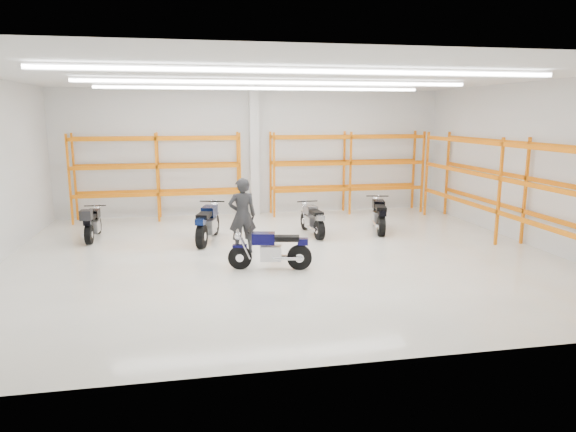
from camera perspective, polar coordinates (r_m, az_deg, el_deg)
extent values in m
plane|color=beige|center=(13.37, -0.58, -4.43)|extent=(14.00, 14.00, 0.00)
cube|color=silver|center=(18.86, -3.84, 7.06)|extent=(14.00, 0.02, 4.50)
cube|color=silver|center=(7.18, 7.88, 0.26)|extent=(14.00, 0.02, 4.50)
cube|color=silver|center=(15.76, 25.45, 5.20)|extent=(0.02, 12.00, 4.50)
cube|color=white|center=(12.91, -0.62, 15.19)|extent=(14.00, 12.00, 0.02)
cube|color=white|center=(9.97, 2.54, 15.79)|extent=(10.00, 0.22, 0.10)
cube|color=white|center=(13.39, -1.00, 14.62)|extent=(10.00, 0.22, 0.10)
cube|color=white|center=(16.35, -2.84, 13.98)|extent=(10.00, 0.22, 0.10)
cylinder|color=black|center=(12.22, -5.36, -4.61)|extent=(0.58, 0.22, 0.56)
cylinder|color=black|center=(12.15, 1.29, -4.61)|extent=(0.60, 0.28, 0.58)
cylinder|color=silver|center=(12.22, -5.36, -4.61)|extent=(0.21, 0.17, 0.19)
cylinder|color=silver|center=(12.15, 1.29, -4.61)|extent=(0.24, 0.23, 0.21)
cube|color=#0A0935|center=(12.15, -5.38, -3.33)|extent=(0.36, 0.21, 0.06)
cube|color=#B7B7BC|center=(12.13, -1.92, -4.13)|extent=(0.55, 0.43, 0.36)
cube|color=#A5A5AA|center=(12.15, -0.23, -4.57)|extent=(0.67, 0.24, 0.08)
cube|color=#0A0935|center=(12.05, -2.73, -2.49)|extent=(0.58, 0.42, 0.26)
cube|color=black|center=(12.03, -0.23, -2.50)|extent=(0.66, 0.40, 0.11)
cube|color=#0A0935|center=(12.05, 1.65, -2.85)|extent=(0.28, 0.25, 0.15)
cylinder|color=black|center=(12.03, -4.26, -1.52)|extent=(0.17, 0.65, 0.03)
sphere|color=silver|center=(12.09, -5.58, -2.21)|extent=(0.18, 0.18, 0.18)
cylinder|color=silver|center=(12.00, -0.06, -4.76)|extent=(0.71, 0.23, 0.08)
cylinder|color=black|center=(16.80, -20.35, -0.95)|extent=(0.12, 0.54, 0.54)
cylinder|color=black|center=(15.51, -21.24, -1.95)|extent=(0.17, 0.56, 0.56)
cylinder|color=silver|center=(16.80, -20.35, -0.95)|extent=(0.13, 0.18, 0.18)
cylinder|color=silver|center=(15.51, -21.24, -1.95)|extent=(0.18, 0.20, 0.20)
cube|color=black|center=(16.75, -20.41, -0.05)|extent=(0.14, 0.33, 0.05)
cube|color=#B7B7BC|center=(16.11, -20.82, -1.09)|extent=(0.33, 0.47, 0.34)
cube|color=#A5A5AA|center=(15.80, -21.03, -1.67)|extent=(0.12, 0.63, 0.07)
cube|color=black|center=(16.20, -20.80, 0.21)|extent=(0.31, 0.51, 0.25)
cube|color=black|center=(15.71, -21.14, -0.14)|extent=(0.28, 0.60, 0.11)
cube|color=black|center=(15.37, -21.39, -0.67)|extent=(0.20, 0.24, 0.14)
cylinder|color=black|center=(16.46, -20.65, 1.08)|extent=(0.63, 0.04, 0.03)
sphere|color=silver|center=(16.74, -20.45, 0.75)|extent=(0.17, 0.17, 0.17)
cylinder|color=silver|center=(15.79, -21.56, -1.71)|extent=(0.09, 0.67, 0.08)
cube|color=black|center=(15.22, -21.53, 0.10)|extent=(0.31, 0.35, 0.27)
cylinder|color=black|center=(15.74, -8.13, -0.95)|extent=(0.30, 0.65, 0.64)
cylinder|color=black|center=(14.24, -9.58, -2.25)|extent=(0.36, 0.68, 0.66)
cylinder|color=silver|center=(15.74, -8.13, -0.95)|extent=(0.20, 0.24, 0.21)
cylinder|color=silver|center=(14.24, -9.58, -2.25)|extent=(0.27, 0.28, 0.23)
cube|color=#0A1743|center=(15.68, -8.16, 0.18)|extent=(0.26, 0.41, 0.06)
cube|color=#B7B7BC|center=(14.93, -8.86, -1.14)|extent=(0.52, 0.63, 0.40)
cube|color=#A5A5AA|center=(14.57, -9.22, -1.88)|extent=(0.33, 0.75, 0.08)
cube|color=#0A1743|center=(15.03, -8.73, 0.52)|extent=(0.51, 0.67, 0.30)
cube|color=black|center=(14.47, -9.29, 0.08)|extent=(0.50, 0.76, 0.13)
cube|color=#0A1743|center=(14.06, -9.72, -0.60)|extent=(0.30, 0.33, 0.17)
cylinder|color=black|center=(15.34, -8.44, 1.62)|extent=(0.72, 0.24, 0.04)
sphere|color=silver|center=(15.67, -8.15, 1.20)|extent=(0.20, 0.20, 0.20)
cylinder|color=silver|center=(14.58, -9.91, -1.90)|extent=(0.31, 0.79, 0.10)
cylinder|color=black|center=(16.31, 1.88, -0.55)|extent=(0.16, 0.57, 0.56)
cylinder|color=black|center=(15.01, 3.51, -1.57)|extent=(0.22, 0.59, 0.58)
cylinder|color=silver|center=(16.31, 1.88, -0.55)|extent=(0.15, 0.20, 0.19)
cylinder|color=silver|center=(15.01, 3.51, -1.57)|extent=(0.20, 0.22, 0.21)
cube|color=gray|center=(16.26, 1.88, 0.41)|extent=(0.17, 0.35, 0.06)
cube|color=#B7B7BC|center=(15.61, 2.69, -0.67)|extent=(0.38, 0.51, 0.36)
cube|color=#A5A5AA|center=(15.30, 3.11, -1.28)|extent=(0.17, 0.66, 0.07)
cube|color=gray|center=(15.70, 2.51, 0.72)|extent=(0.36, 0.55, 0.26)
cube|color=black|center=(15.21, 3.13, 0.37)|extent=(0.33, 0.64, 0.11)
cube|color=gray|center=(14.86, 3.62, -0.19)|extent=(0.23, 0.26, 0.15)
cylinder|color=black|center=(15.96, 2.16, 1.64)|extent=(0.65, 0.09, 0.03)
sphere|color=silver|center=(16.25, 1.85, 1.28)|extent=(0.18, 0.18, 0.18)
cylinder|color=silver|center=(15.22, 2.63, -1.34)|extent=(0.15, 0.71, 0.08)
cylinder|color=black|center=(17.15, 9.72, -0.06)|extent=(0.26, 0.62, 0.60)
cylinder|color=black|center=(15.68, 10.34, -1.10)|extent=(0.32, 0.65, 0.62)
cylinder|color=silver|center=(17.15, 9.72, -0.06)|extent=(0.18, 0.23, 0.20)
cylinder|color=silver|center=(15.68, 10.34, -1.10)|extent=(0.25, 0.26, 0.22)
cube|color=black|center=(17.09, 9.75, 0.94)|extent=(0.23, 0.39, 0.06)
cube|color=#B7B7BC|center=(16.36, 10.05, -0.18)|extent=(0.48, 0.59, 0.38)
cube|color=#A5A5AA|center=(16.01, 10.19, -0.80)|extent=(0.29, 0.71, 0.08)
cube|color=black|center=(16.47, 10.02, 1.25)|extent=(0.47, 0.63, 0.28)
cube|color=black|center=(15.92, 10.25, 0.90)|extent=(0.45, 0.72, 0.12)
cube|color=black|center=(15.52, 10.43, 0.33)|extent=(0.28, 0.31, 0.16)
cylinder|color=black|center=(16.77, 9.90, 2.20)|extent=(0.69, 0.20, 0.04)
sphere|color=silver|center=(17.09, 9.77, 1.82)|extent=(0.19, 0.19, 0.19)
cylinder|color=silver|center=(15.95, 9.64, -0.83)|extent=(0.27, 0.75, 0.09)
imported|color=black|center=(13.50, -5.10, 0.04)|extent=(0.75, 0.51, 2.00)
cube|color=white|center=(18.68, -3.77, 7.02)|extent=(0.32, 0.32, 4.50)
cube|color=orange|center=(19.08, -22.62, 4.02)|extent=(0.07, 0.07, 3.00)
cube|color=orange|center=(18.31, -23.12, 3.71)|extent=(0.07, 0.07, 3.00)
cube|color=orange|center=(18.71, -14.18, 4.41)|extent=(0.07, 0.07, 3.00)
cube|color=orange|center=(17.91, -14.33, 4.11)|extent=(0.07, 0.07, 3.00)
cube|color=orange|center=(18.75, -5.59, 4.71)|extent=(0.07, 0.07, 3.00)
cube|color=orange|center=(17.96, -5.35, 4.43)|extent=(0.07, 0.07, 3.00)
cube|color=orange|center=(18.78, -14.10, 2.70)|extent=(5.60, 0.07, 0.12)
cube|color=orange|center=(17.99, -14.24, 2.34)|extent=(5.60, 0.07, 0.12)
cube|color=orange|center=(18.67, -14.24, 5.55)|extent=(5.60, 0.07, 0.12)
cube|color=orange|center=(17.87, -14.38, 5.31)|extent=(5.60, 0.07, 0.12)
cube|color=orange|center=(18.61, -14.38, 8.42)|extent=(5.60, 0.07, 0.12)
cube|color=orange|center=(17.81, -14.53, 8.31)|extent=(5.60, 0.07, 0.12)
cube|color=orange|center=(18.89, -1.95, 4.80)|extent=(0.07, 0.07, 3.00)
cube|color=orange|center=(18.11, -1.56, 4.53)|extent=(0.07, 0.07, 3.00)
cube|color=orange|center=(19.52, 6.23, 4.95)|extent=(0.07, 0.07, 3.00)
cube|color=orange|center=(18.76, 6.94, 4.68)|extent=(0.07, 0.07, 3.00)
cube|color=orange|center=(20.50, 13.77, 4.99)|extent=(0.07, 0.07, 3.00)
cube|color=orange|center=(19.78, 14.72, 4.73)|extent=(0.07, 0.07, 3.00)
cube|color=orange|center=(19.58, 6.20, 3.31)|extent=(5.60, 0.07, 0.12)
cube|color=orange|center=(18.83, 6.90, 2.98)|extent=(5.60, 0.07, 0.12)
cube|color=orange|center=(19.48, 6.26, 6.04)|extent=(5.60, 0.07, 0.12)
cube|color=orange|center=(18.72, 6.97, 5.82)|extent=(5.60, 0.07, 0.12)
cube|color=orange|center=(19.42, 6.31, 8.80)|extent=(5.60, 0.07, 0.12)
cube|color=orange|center=(18.65, 7.04, 8.69)|extent=(5.60, 0.07, 0.12)
cube|color=orange|center=(15.77, 24.86, 2.50)|extent=(0.07, 0.07, 3.00)
cube|color=orange|center=(15.32, 22.43, 2.47)|extent=(0.07, 0.07, 3.00)
cube|color=orange|center=(19.57, 17.25, 4.53)|extent=(0.07, 0.07, 3.00)
cube|color=orange|center=(19.21, 15.14, 4.53)|extent=(0.07, 0.07, 3.00)
cube|color=orange|center=(15.86, 24.70, 0.49)|extent=(0.07, 9.00, 0.12)
cube|color=orange|center=(15.41, 22.27, 0.40)|extent=(0.07, 9.00, 0.12)
cube|color=orange|center=(15.73, 24.98, 3.85)|extent=(0.07, 9.00, 0.12)
cube|color=orange|center=(15.28, 22.53, 3.86)|extent=(0.07, 9.00, 0.12)
cube|color=orange|center=(15.65, 25.26, 7.25)|extent=(0.07, 9.00, 0.12)
cube|color=orange|center=(15.20, 22.79, 7.36)|extent=(0.07, 9.00, 0.12)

